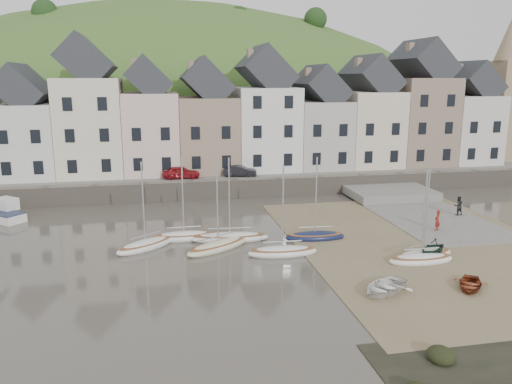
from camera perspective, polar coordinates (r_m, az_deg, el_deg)
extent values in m
plane|color=#474138|center=(33.88, 1.97, -7.18)|extent=(160.00, 160.00, 0.00)
cube|color=#3B6026|center=(64.33, -4.48, 3.10)|extent=(90.00, 30.00, 1.50)
cube|color=slate|center=(52.96, -3.03, 1.89)|extent=(70.00, 7.00, 0.10)
cube|color=slate|center=(49.70, -2.45, 0.41)|extent=(70.00, 1.20, 1.80)
cube|color=#726245|center=(37.79, 18.53, -5.67)|extent=(18.00, 26.00, 0.06)
cube|color=slate|center=(46.37, 18.02, -2.21)|extent=(8.00, 18.00, 0.12)
ellipsoid|color=#3B6026|center=(95.71, -9.26, -5.34)|extent=(134.40, 84.00, 84.00)
cylinder|color=#382619|center=(80.60, -22.59, 16.46)|extent=(0.50, 0.50, 3.00)
sphere|color=#213D19|center=(80.84, -22.75, 18.22)|extent=(3.60, 3.60, 3.60)
cylinder|color=#382619|center=(83.24, -12.13, 16.99)|extent=(0.50, 0.50, 3.00)
sphere|color=#213D19|center=(83.47, -12.22, 18.70)|extent=(3.60, 3.60, 3.60)
cylinder|color=#382619|center=(82.32, -1.90, 17.30)|extent=(0.50, 0.50, 3.00)
sphere|color=#213D19|center=(82.55, -1.91, 19.03)|extent=(3.60, 3.60, 3.60)
cylinder|color=#382619|center=(84.13, 6.69, 17.13)|extent=(0.50, 0.50, 3.00)
sphere|color=#213D19|center=(84.36, 6.73, 18.82)|extent=(3.60, 3.60, 3.60)
cube|color=silver|center=(56.81, -24.16, 5.31)|extent=(5.80, 8.00, 7.50)
cube|color=gray|center=(56.80, -26.24, 11.89)|extent=(0.60, 0.90, 1.40)
cube|color=beige|center=(55.62, -18.06, 6.96)|extent=(6.40, 8.00, 10.00)
cube|color=gray|center=(55.69, -20.35, 15.30)|extent=(0.60, 0.90, 1.40)
cube|color=beige|center=(55.30, -11.74, 6.51)|extent=(5.60, 8.00, 8.50)
cube|color=gray|center=(55.04, -13.58, 13.78)|extent=(0.60, 0.90, 1.40)
cube|color=gray|center=(55.59, -5.55, 6.49)|extent=(6.20, 8.00, 8.00)
cube|color=gray|center=(55.13, -7.36, 13.81)|extent=(0.60, 0.90, 1.40)
cube|color=silver|center=(56.53, 1.01, 7.16)|extent=(6.60, 8.00, 9.00)
cube|color=gray|center=(55.97, -0.67, 15.13)|extent=(0.60, 0.90, 1.40)
cube|color=#ADA79E|center=(58.23, 7.07, 6.49)|extent=(5.80, 8.00, 7.50)
cube|color=gray|center=(57.45, 5.85, 13.11)|extent=(0.60, 0.90, 1.40)
cube|color=beige|center=(60.30, 12.51, 6.98)|extent=(6.00, 8.00, 8.50)
cube|color=gray|center=(59.44, 11.49, 13.98)|extent=(0.60, 0.90, 1.40)
cube|color=#836E5E|center=(62.98, 17.81, 7.60)|extent=(6.40, 8.00, 10.00)
cube|color=gray|center=(62.10, 17.00, 15.20)|extent=(0.60, 0.90, 1.40)
cube|color=beige|center=(66.24, 22.45, 6.60)|extent=(5.80, 8.00, 8.00)
cube|color=gray|center=(65.18, 21.89, 12.68)|extent=(0.60, 0.90, 1.40)
cube|color=#997F60|center=(69.21, 26.36, 8.14)|extent=(3.50, 3.50, 12.00)
ellipsoid|color=white|center=(35.92, -12.38, -5.97)|extent=(4.59, 3.92, 0.84)
ellipsoid|color=brown|center=(35.85, -12.40, -5.63)|extent=(4.21, 3.59, 0.20)
cylinder|color=#B2B5B7|center=(35.06, -12.63, -1.16)|extent=(0.10, 0.10, 5.60)
cylinder|color=#B2B5B7|center=(35.69, -12.44, -4.83)|extent=(2.08, 1.55, 0.08)
ellipsoid|color=white|center=(37.37, -8.13, -5.04)|extent=(4.45, 1.56, 0.84)
ellipsoid|color=brown|center=(37.31, -8.14, -4.72)|extent=(4.09, 1.42, 0.20)
cylinder|color=#B2B5B7|center=(36.55, -8.28, -0.41)|extent=(0.10, 0.10, 5.60)
cylinder|color=#B2B5B7|center=(37.15, -8.17, -3.94)|extent=(2.44, 0.11, 0.08)
ellipsoid|color=beige|center=(35.05, -4.30, -6.17)|extent=(5.25, 4.13, 0.84)
ellipsoid|color=brown|center=(34.98, -4.31, -5.83)|extent=(4.82, 3.79, 0.20)
cylinder|color=#B2B5B7|center=(34.17, -4.39, -1.25)|extent=(0.10, 0.10, 5.60)
cylinder|color=#B2B5B7|center=(34.81, -4.32, -5.00)|extent=(2.48, 1.65, 0.08)
ellipsoid|color=white|center=(33.93, 3.01, -6.80)|extent=(4.80, 1.71, 0.84)
ellipsoid|color=brown|center=(33.85, 3.01, -6.45)|extent=(4.42, 1.56, 0.20)
cylinder|color=#B2B5B7|center=(33.01, 3.07, -1.73)|extent=(0.10, 0.10, 5.60)
cylinder|color=#B2B5B7|center=(33.68, 3.02, -5.60)|extent=(2.61, 0.20, 0.08)
ellipsoid|color=white|center=(36.81, -2.99, -5.21)|extent=(5.82, 1.98, 0.84)
ellipsoid|color=brown|center=(36.74, -2.99, -4.88)|extent=(5.36, 1.80, 0.20)
cylinder|color=#B2B5B7|center=(35.97, -3.05, -0.51)|extent=(0.10, 0.10, 5.60)
cylinder|color=#B2B5B7|center=(36.58, -3.00, -4.09)|extent=(3.14, 0.35, 0.08)
ellipsoid|color=#131B3D|center=(37.28, 6.68, -5.05)|extent=(4.50, 1.83, 0.84)
ellipsoid|color=brown|center=(37.21, 6.69, -4.73)|extent=(4.13, 1.67, 0.20)
cylinder|color=#B2B5B7|center=(36.45, 6.81, -0.40)|extent=(0.10, 0.10, 5.60)
cylinder|color=#B2B5B7|center=(37.05, 6.71, -3.94)|extent=(2.42, 0.26, 0.08)
ellipsoid|color=white|center=(34.20, 18.12, -7.29)|extent=(4.36, 1.56, 0.84)
ellipsoid|color=brown|center=(34.13, 18.14, -6.94)|extent=(4.01, 1.42, 0.20)
cylinder|color=#B2B5B7|center=(33.29, 18.49, -2.26)|extent=(0.10, 0.10, 5.60)
cylinder|color=#B2B5B7|center=(33.96, 18.21, -6.10)|extent=(2.39, 0.12, 0.08)
ellipsoid|color=beige|center=(34.99, 18.38, -6.85)|extent=(4.76, 2.48, 0.84)
ellipsoid|color=brown|center=(34.92, 18.41, -6.51)|extent=(4.37, 2.26, 0.20)
cylinder|color=#B2B5B7|center=(34.11, 18.75, -1.93)|extent=(0.10, 0.10, 5.60)
cylinder|color=#B2B5B7|center=(34.76, 18.47, -5.68)|extent=(2.45, 0.64, 0.08)
cube|color=white|center=(47.33, -26.34, -1.20)|extent=(2.14, 2.10, 1.00)
imported|color=white|center=(28.96, 14.27, -10.33)|extent=(3.99, 3.69, 0.67)
imported|color=black|center=(35.12, 19.36, -5.98)|extent=(3.13, 2.98, 1.29)
imported|color=brown|center=(30.98, 23.00, -9.57)|extent=(3.01, 3.15, 0.53)
imported|color=maroon|center=(41.02, 19.80, -3.01)|extent=(0.70, 0.67, 1.61)
imported|color=black|center=(46.19, 21.87, -1.44)|extent=(0.82, 0.66, 1.63)
imported|color=maroon|center=(51.40, -8.47, 2.22)|extent=(3.79, 1.60, 1.28)
imported|color=black|center=(52.02, -1.82, 2.40)|extent=(3.59, 1.78, 1.13)
ellipsoid|color=black|center=(23.48, 20.13, -16.96)|extent=(1.15, 1.27, 0.75)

